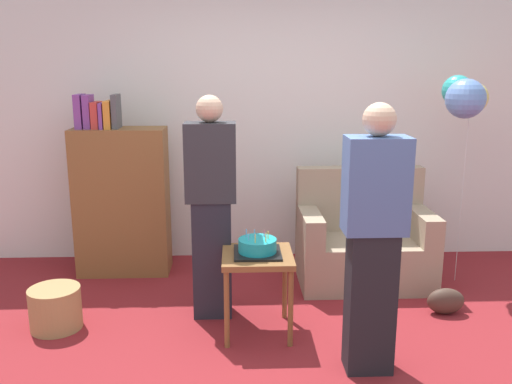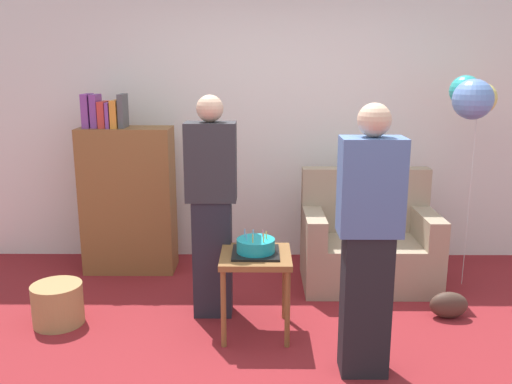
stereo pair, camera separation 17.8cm
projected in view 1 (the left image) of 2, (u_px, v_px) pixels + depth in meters
name	position (u px, v px, depth m)	size (l,w,h in m)	color
ground_plane	(294.00, 362.00, 3.44)	(8.00, 8.00, 0.00)	maroon
wall_back	(273.00, 117.00, 5.13)	(6.00, 0.10, 2.70)	silver
couch	(363.00, 243.00, 4.68)	(1.10, 0.70, 0.96)	gray
bookshelf	(121.00, 198.00, 4.80)	(0.80, 0.36, 1.59)	brown
side_table	(257.00, 266.00, 3.72)	(0.48, 0.48, 0.58)	brown
birthday_cake	(257.00, 247.00, 3.69)	(0.32, 0.32, 0.17)	black
person_blowing_candles	(211.00, 207.00, 3.92)	(0.36, 0.22, 1.63)	#23232D
person_holding_cake	(373.00, 240.00, 3.18)	(0.36, 0.22, 1.63)	black
wicker_basket	(55.00, 308.00, 3.85)	(0.36, 0.36, 0.30)	#A88451
handbag	(446.00, 301.00, 4.09)	(0.28, 0.14, 0.20)	#473328
balloon_bunch	(465.00, 96.00, 4.41)	(0.40, 0.42, 1.75)	silver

